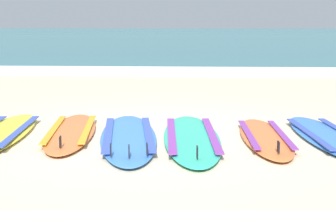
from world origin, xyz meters
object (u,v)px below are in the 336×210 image
surfboard_2 (2,133)px  surfboard_7 (327,136)px  surfboard_5 (192,137)px  surfboard_6 (265,137)px  surfboard_4 (128,137)px  surfboard_3 (71,132)px

surfboard_2 → surfboard_7: size_ratio=1.04×
surfboard_5 → surfboard_7: same height
surfboard_6 → surfboard_7: (0.71, 0.09, -0.00)m
surfboard_4 → surfboard_7: same height
surfboard_3 → surfboard_7: 2.97m
surfboard_7 → surfboard_5: bearing=-174.6°
surfboard_5 → surfboard_6: size_ratio=1.23×
surfboard_5 → surfboard_4: bearing=-179.7°
surfboard_2 → surfboard_3: same height
surfboard_4 → surfboard_3: bearing=163.2°
surfboard_2 → surfboard_4: same height
surfboard_4 → surfboard_7: size_ratio=1.11×
surfboard_5 → surfboard_6: (0.83, 0.06, 0.00)m
surfboard_7 → surfboard_4: bearing=-176.2°
surfboard_3 → surfboard_4: same height
surfboard_6 → surfboard_7: bearing=6.9°
surfboard_4 → surfboard_6: 1.55m
surfboard_6 → surfboard_7: same height
surfboard_3 → surfboard_5: (1.43, -0.21, -0.00)m
surfboard_4 → surfboard_5: 0.72m
surfboard_4 → surfboard_6: (1.55, 0.06, -0.00)m
surfboard_3 → surfboard_7: size_ratio=0.97×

